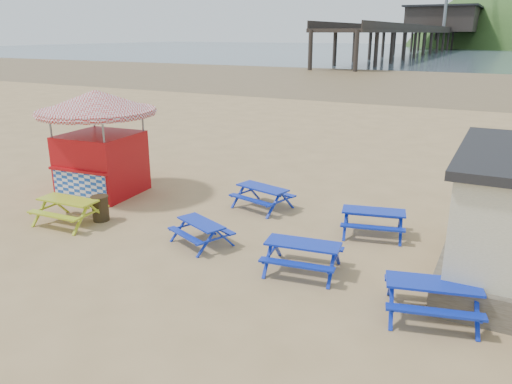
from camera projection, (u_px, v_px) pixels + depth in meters
The scene contains 12 objects.
ground at pixel (199, 232), 14.90m from camera, with size 400.00×400.00×0.00m, color tan.
wet_sand at pixel (445, 81), 61.53m from camera, with size 400.00×400.00×0.00m, color brown.
sea at pixel (493, 51), 159.04m from camera, with size 400.00×400.00×0.00m, color #485A67.
picnic_table_blue_a at pixel (262, 198), 16.83m from camera, with size 2.09×1.84×0.75m.
picnic_table_blue_b at pixel (373, 222), 14.61m from camera, with size 2.08×1.82×0.75m.
picnic_table_blue_d at pixel (201, 233), 13.98m from camera, with size 1.94×1.78×0.66m.
picnic_table_blue_e at pixel (303, 257), 12.35m from camera, with size 2.01×1.71×0.77m.
picnic_table_blue_f at pixel (432, 300), 10.35m from camera, with size 2.21×1.94×0.79m.
picnic_table_yellow at pixel (69, 211), 15.47m from camera, with size 1.96×1.61×0.79m.
ice_cream_kiosk at pixel (99, 130), 17.78m from camera, with size 4.58×4.58×3.79m.
litter_bin at pixel (100, 208), 15.71m from camera, with size 0.55×0.55×0.81m.
pier at pixel (439, 33), 172.16m from camera, with size 24.00×220.00×39.29m.
Camera 1 is at (7.82, -11.53, 5.68)m, focal length 35.00 mm.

